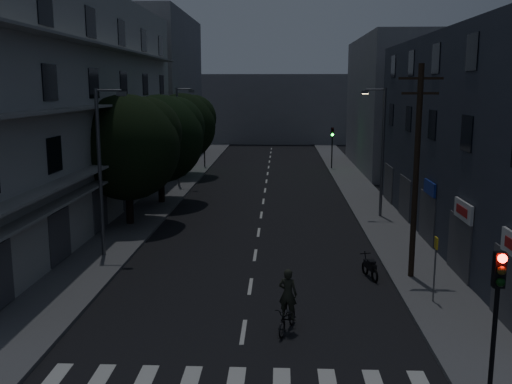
# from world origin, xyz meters

# --- Properties ---
(ground) EXTENTS (160.00, 160.00, 0.00)m
(ground) POSITION_xyz_m (0.00, 25.00, 0.00)
(ground) COLOR black
(ground) RESTS_ON ground
(sidewalk_left) EXTENTS (3.00, 90.00, 0.15)m
(sidewalk_left) POSITION_xyz_m (-7.50, 25.00, 0.07)
(sidewalk_left) COLOR #565659
(sidewalk_left) RESTS_ON ground
(sidewalk_right) EXTENTS (3.00, 90.00, 0.15)m
(sidewalk_right) POSITION_xyz_m (7.50, 25.00, 0.07)
(sidewalk_right) COLOR #565659
(sidewalk_right) RESTS_ON ground
(lane_markings) EXTENTS (0.15, 60.50, 0.01)m
(lane_markings) POSITION_xyz_m (0.00, 31.25, 0.01)
(lane_markings) COLOR beige
(lane_markings) RESTS_ON ground
(building_left) EXTENTS (7.00, 36.00, 14.00)m
(building_left) POSITION_xyz_m (-11.98, 18.00, 6.99)
(building_left) COLOR #A3A39E
(building_left) RESTS_ON ground
(building_right) EXTENTS (6.19, 28.00, 11.00)m
(building_right) POSITION_xyz_m (11.99, 14.00, 5.50)
(building_right) COLOR #2C303B
(building_right) RESTS_ON ground
(building_far_left) EXTENTS (6.00, 20.00, 16.00)m
(building_far_left) POSITION_xyz_m (-12.00, 48.00, 8.00)
(building_far_left) COLOR slate
(building_far_left) RESTS_ON ground
(building_far_right) EXTENTS (6.00, 20.00, 13.00)m
(building_far_right) POSITION_xyz_m (12.00, 42.00, 6.50)
(building_far_right) COLOR slate
(building_far_right) RESTS_ON ground
(building_far_end) EXTENTS (24.00, 8.00, 10.00)m
(building_far_end) POSITION_xyz_m (0.00, 70.00, 5.00)
(building_far_end) COLOR slate
(building_far_end) RESTS_ON ground
(tree_near) EXTENTS (6.22, 6.22, 7.67)m
(tree_near) POSITION_xyz_m (-7.71, 16.86, 4.95)
(tree_near) COLOR black
(tree_near) RESTS_ON sidewalk_left
(tree_mid) EXTENTS (6.14, 6.14, 7.56)m
(tree_mid) POSITION_xyz_m (-7.15, 23.36, 4.87)
(tree_mid) COLOR black
(tree_mid) RESTS_ON sidewalk_left
(tree_far) EXTENTS (6.09, 6.09, 7.53)m
(tree_far) POSITION_xyz_m (-7.68, 35.71, 4.87)
(tree_far) COLOR black
(tree_far) RESTS_ON sidewalk_left
(traffic_signal_near) EXTENTS (0.28, 0.37, 4.10)m
(traffic_signal_near) POSITION_xyz_m (6.59, -2.59, 3.10)
(traffic_signal_near) COLOR black
(traffic_signal_near) RESTS_ON sidewalk_right
(traffic_signal_far_right) EXTENTS (0.28, 0.37, 4.10)m
(traffic_signal_far_right) POSITION_xyz_m (6.38, 40.95, 3.10)
(traffic_signal_far_right) COLOR black
(traffic_signal_far_right) RESTS_ON sidewalk_right
(traffic_signal_far_left) EXTENTS (0.28, 0.37, 4.10)m
(traffic_signal_far_left) POSITION_xyz_m (-6.53, 41.41, 3.10)
(traffic_signal_far_left) COLOR black
(traffic_signal_far_left) RESTS_ON sidewalk_left
(street_lamp_left_near) EXTENTS (1.51, 0.25, 8.00)m
(street_lamp_left_near) POSITION_xyz_m (-7.25, 10.31, 4.60)
(street_lamp_left_near) COLOR #54565B
(street_lamp_left_near) RESTS_ON sidewalk_left
(street_lamp_right) EXTENTS (1.51, 0.25, 8.00)m
(street_lamp_right) POSITION_xyz_m (7.46, 19.46, 4.60)
(street_lamp_right) COLOR #52545A
(street_lamp_right) RESTS_ON sidewalk_right
(street_lamp_left_far) EXTENTS (1.51, 0.25, 8.00)m
(street_lamp_left_far) POSITION_xyz_m (-7.03, 30.01, 4.60)
(street_lamp_left_far) COLOR #5A5E62
(street_lamp_left_far) RESTS_ON sidewalk_left
(utility_pole) EXTENTS (1.80, 0.24, 9.00)m
(utility_pole) POSITION_xyz_m (6.90, 7.70, 4.87)
(utility_pole) COLOR black
(utility_pole) RESTS_ON sidewalk_right
(bus_stop_sign) EXTENTS (0.06, 0.35, 2.52)m
(bus_stop_sign) POSITION_xyz_m (7.08, 4.74, 1.89)
(bus_stop_sign) COLOR #595B60
(bus_stop_sign) RESTS_ON sidewalk_right
(motorcycle) EXTENTS (0.63, 1.68, 1.09)m
(motorcycle) POSITION_xyz_m (5.15, 7.81, 0.43)
(motorcycle) COLOR black
(motorcycle) RESTS_ON ground
(cyclist) EXTENTS (1.11, 1.85, 2.22)m
(cyclist) POSITION_xyz_m (1.50, 2.12, 0.75)
(cyclist) COLOR black
(cyclist) RESTS_ON ground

